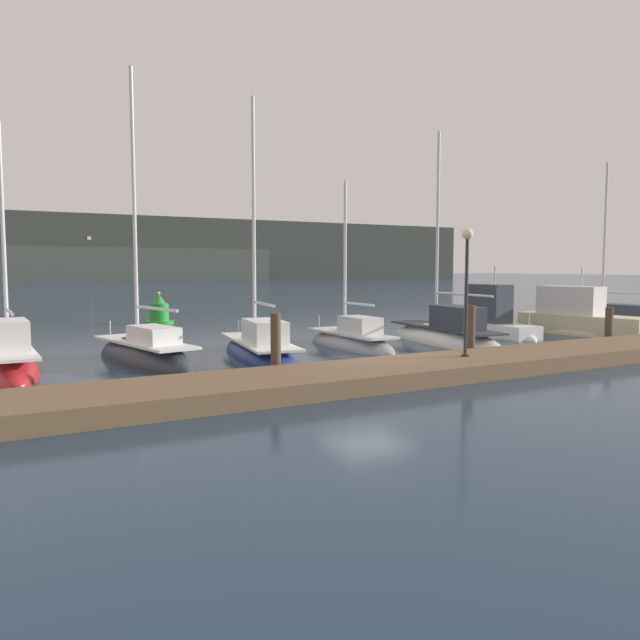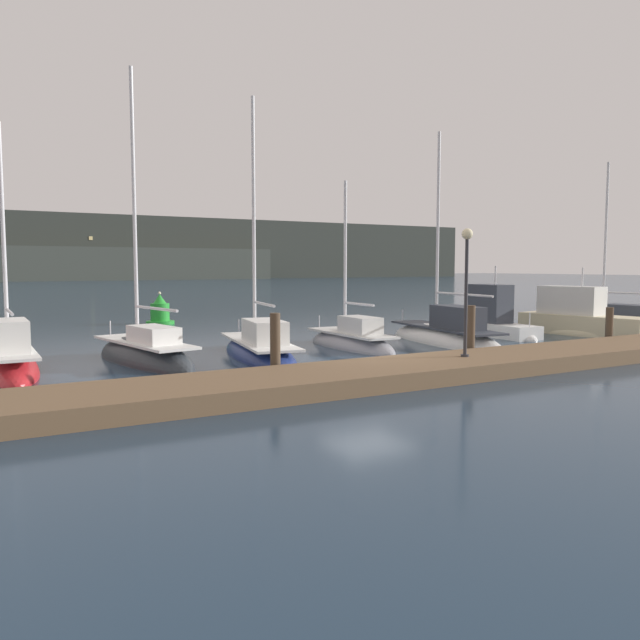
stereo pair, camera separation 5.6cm
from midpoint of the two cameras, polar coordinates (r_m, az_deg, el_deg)
name	(u,v)px [view 2 (the right image)]	position (r m, az deg, el deg)	size (l,w,h in m)	color
ground_plane	(368,366)	(19.31, 4.49, -4.22)	(400.00, 400.00, 0.00)	#1E3347
dock	(416,370)	(17.38, 8.90, -4.54)	(41.62, 2.80, 0.45)	brown
mooring_pile_2	(275,347)	(16.83, -4.02, -2.44)	(0.28, 0.28, 1.82)	#4C3D2D
mooring_pile_3	(471,333)	(20.79, 13.68, -1.18)	(0.28, 0.28, 1.81)	#4C3D2D
mooring_pile_4	(609,327)	(26.07, 24.98, -0.61)	(0.28, 0.28, 1.52)	#4C3D2D
sailboat_berth_3	(10,366)	(20.26, -26.41, -3.76)	(1.53, 6.00, 7.86)	red
sailboat_berth_4	(145,359)	(20.64, -15.65, -3.48)	(2.70, 6.17, 10.12)	#2D3338
sailboat_berth_5	(259,353)	(21.23, -5.50, -2.98)	(2.88, 6.95, 9.38)	navy
sailboat_berth_6	(352,344)	(23.64, 2.97, -2.24)	(1.61, 5.39, 6.93)	gray
sailboat_berth_7	(445,340)	(25.33, 11.44, -1.77)	(2.70, 7.52, 9.14)	white
motorboat_berth_8	(494,327)	(28.64, 15.66, -0.58)	(1.70, 4.81, 3.66)	white
motorboat_berth_9	(581,326)	(30.47, 22.83, -0.52)	(2.94, 6.45, 3.68)	beige
sailboat_berth_10	(613,326)	(34.57, 25.27, -0.46)	(2.16, 6.91, 9.01)	red
channel_buoy	(160,312)	(34.36, -14.38, 0.68)	(1.49, 1.49, 1.73)	green
dock_lamppost	(467,270)	(18.45, 13.34, 4.43)	(0.32, 0.32, 3.70)	#2D2D33
hillside_backdrop	(9,249)	(153.98, -26.58, 5.82)	(240.00, 23.00, 14.93)	#333833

